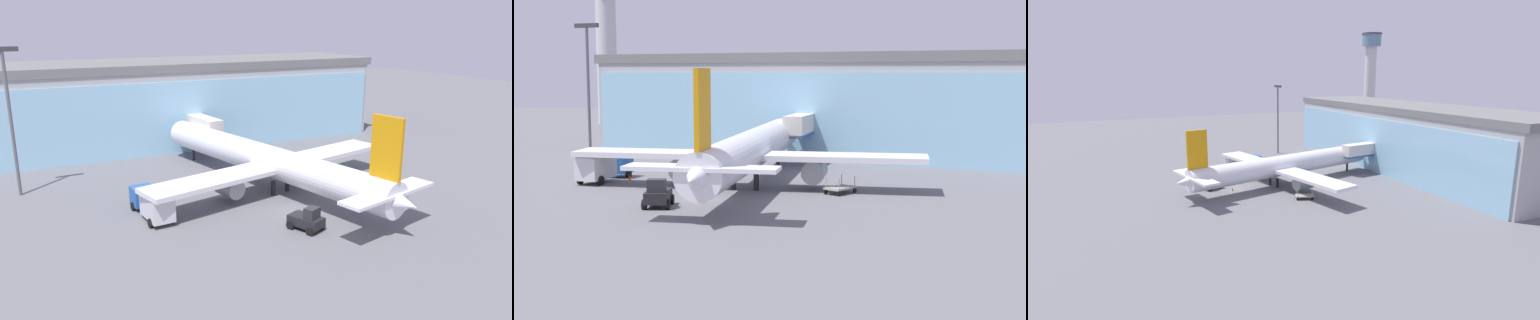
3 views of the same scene
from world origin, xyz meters
The scene contains 11 objects.
ground centered at (0.00, 0.00, 0.00)m, with size 240.00×240.00×0.00m, color slate.
terminal_building centered at (-0.01, 35.87, 6.45)m, with size 63.09×18.92×12.89m.
jet_bridge centered at (-0.70, 26.95, 4.32)m, with size 3.53×11.57×5.71m.
control_tower centered at (-59.06, 72.14, 19.53)m, with size 7.12×7.12×33.17m.
apron_light_mast centered at (-25.06, 18.96, 9.81)m, with size 3.20×0.40×16.25m.
airplane centered at (0.57, 8.02, 3.31)m, with size 32.51×39.71×10.84m.
catering_truck centered at (-13.86, 5.62, 1.47)m, with size 2.87×7.42×2.65m.
baggage_cart centered at (9.54, 7.28, 0.50)m, with size 2.50×3.19×1.50m.
pushback_tug centered at (-2.04, -4.07, 0.97)m, with size 3.11×3.64×2.30m.
safety_cone_nose centered at (0.44, -1.28, 0.28)m, with size 0.36×0.36×0.55m, color orange.
safety_cone_wingtip centered at (-11.85, 7.03, 0.28)m, with size 0.36×0.36×0.55m, color orange.
Camera 2 is at (26.65, -52.00, 10.57)m, focal length 50.00 mm.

